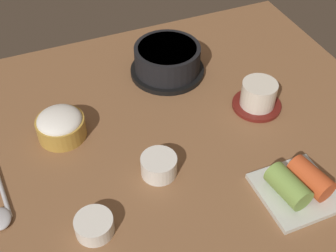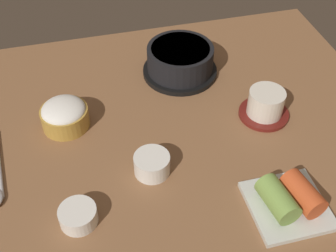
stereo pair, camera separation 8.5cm
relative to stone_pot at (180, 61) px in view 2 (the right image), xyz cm
name	(u,v)px [view 2 (the right image)]	position (x,y,z in cm)	size (l,w,h in cm)	color
dining_table	(156,135)	(-9.87, -17.56, -4.56)	(100.00, 76.00, 2.00)	brown
stone_pot	(180,61)	(0.00, 0.00, 0.00)	(17.25, 17.25, 7.00)	black
rice_bowl	(64,115)	(-27.28, -11.13, -0.63)	(9.62, 9.62, 5.86)	#B78C38
tea_cup_with_saucer	(265,105)	(13.22, -18.36, -0.64)	(10.50, 10.50, 6.20)	maroon
banchan_cup_center	(152,164)	(-12.92, -27.48, -1.50)	(6.69, 6.69, 3.87)	white
kimchi_plate	(289,200)	(7.80, -41.14, -1.37)	(13.05, 13.05, 5.33)	silver
side_bowl_near	(78,215)	(-27.22, -35.04, -1.92)	(6.43, 6.43, 3.03)	white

